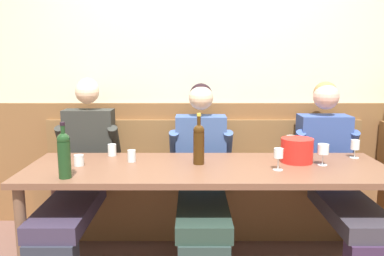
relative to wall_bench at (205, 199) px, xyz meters
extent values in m
cube|color=beige|center=(0.00, 0.26, 1.12)|extent=(6.80, 0.08, 2.80)
cube|color=brown|center=(0.00, 0.21, 0.26)|extent=(6.80, 0.03, 1.08)
cube|color=brown|center=(0.00, -0.02, -0.06)|extent=(2.75, 0.42, 0.44)
cube|color=brown|center=(0.00, -0.02, 0.18)|extent=(2.70, 0.39, 0.05)
cube|color=brown|center=(0.00, 0.17, 0.43)|extent=(2.75, 0.04, 0.45)
cube|color=brown|center=(0.00, -0.64, 0.45)|extent=(2.45, 0.78, 0.04)
cylinder|color=brown|center=(-1.16, -0.96, 0.07)|extent=(0.07, 0.07, 0.71)
cylinder|color=brown|center=(-1.16, -0.32, 0.07)|extent=(0.07, 0.07, 0.71)
cylinder|color=brown|center=(1.16, -0.32, 0.07)|extent=(0.07, 0.07, 0.71)
cube|color=#342B42|center=(-0.96, -0.57, 0.15)|extent=(0.34, 1.03, 0.11)
cube|color=#2B2C28|center=(-0.96, -0.02, 0.49)|extent=(0.40, 0.18, 0.56)
sphere|color=beige|center=(-0.96, -0.03, 0.92)|extent=(0.19, 0.19, 0.19)
sphere|color=silver|center=(-0.96, 0.00, 0.94)|extent=(0.18, 0.18, 0.18)
cylinder|color=#2B2C28|center=(-1.17, -0.05, 0.52)|extent=(0.08, 0.20, 0.27)
cylinder|color=#2B2C28|center=(-0.74, -0.05, 0.52)|extent=(0.08, 0.20, 0.27)
cube|color=#23362E|center=(-0.03, -0.57, 0.15)|extent=(0.35, 1.03, 0.11)
cube|color=#374F83|center=(-0.03, -0.02, 0.47)|extent=(0.41, 0.21, 0.51)
sphere|color=beige|center=(-0.03, -0.03, 0.87)|extent=(0.20, 0.20, 0.20)
sphere|color=black|center=(-0.03, 0.00, 0.90)|extent=(0.18, 0.18, 0.18)
cylinder|color=#374F83|center=(-0.25, -0.06, 0.49)|extent=(0.08, 0.20, 0.27)
cylinder|color=#374F83|center=(0.19, -0.06, 0.49)|extent=(0.08, 0.20, 0.27)
cube|color=#35313B|center=(0.99, -0.57, 0.15)|extent=(0.35, 1.02, 0.11)
cube|color=#31488A|center=(0.99, -0.02, 0.47)|extent=(0.41, 0.23, 0.52)
sphere|color=#DFA695|center=(0.99, -0.03, 0.88)|extent=(0.21, 0.21, 0.21)
sphere|color=#9D7040|center=(0.99, 0.00, 0.91)|extent=(0.19, 0.19, 0.19)
cylinder|color=#31488A|center=(0.77, -0.06, 0.49)|extent=(0.08, 0.20, 0.27)
cylinder|color=#31488A|center=(1.21, -0.06, 0.49)|extent=(0.08, 0.20, 0.27)
cylinder|color=red|center=(0.64, -0.53, 0.55)|extent=(0.23, 0.23, 0.17)
cylinder|color=#3A220B|center=(-0.06, -0.58, 0.58)|extent=(0.08, 0.08, 0.22)
sphere|color=#3A220B|center=(-0.06, -0.58, 0.70)|extent=(0.08, 0.08, 0.08)
cylinder|color=#3A220B|center=(-0.06, -0.58, 0.76)|extent=(0.03, 0.03, 0.09)
cylinder|color=gold|center=(-0.06, -0.58, 0.81)|extent=(0.03, 0.03, 0.02)
cylinder|color=#1A3A1A|center=(-0.88, -0.92, 0.58)|extent=(0.08, 0.08, 0.23)
sphere|color=#1A3A1A|center=(-0.88, -0.92, 0.71)|extent=(0.08, 0.08, 0.08)
cylinder|color=#1A3A1A|center=(-0.88, -0.92, 0.75)|extent=(0.03, 0.03, 0.08)
cylinder|color=black|center=(-0.88, -0.92, 0.80)|extent=(0.03, 0.03, 0.02)
cylinder|color=silver|center=(0.64, -0.36, 0.47)|extent=(0.06, 0.06, 0.00)
cylinder|color=silver|center=(0.64, -0.36, 0.51)|extent=(0.01, 0.01, 0.07)
cylinder|color=silver|center=(0.64, -0.36, 0.58)|extent=(0.07, 0.07, 0.08)
cylinder|color=silver|center=(0.46, -0.74, 0.47)|extent=(0.06, 0.06, 0.00)
cylinder|color=silver|center=(0.46, -0.74, 0.51)|extent=(0.01, 0.01, 0.08)
cylinder|color=silver|center=(0.46, -0.74, 0.58)|extent=(0.06, 0.06, 0.06)
cylinder|color=#EBDD7A|center=(0.46, -0.74, 0.56)|extent=(0.05, 0.05, 0.03)
cylinder|color=silver|center=(0.79, -0.62, 0.47)|extent=(0.07, 0.07, 0.00)
cylinder|color=silver|center=(0.79, -0.62, 0.51)|extent=(0.01, 0.01, 0.08)
cylinder|color=silver|center=(0.79, -0.62, 0.58)|extent=(0.08, 0.08, 0.07)
cylinder|color=#F5DE7D|center=(0.79, -0.62, 0.56)|extent=(0.07, 0.07, 0.03)
cylinder|color=silver|center=(1.09, -0.41, 0.47)|extent=(0.07, 0.07, 0.00)
cylinder|color=silver|center=(1.09, -0.41, 0.50)|extent=(0.01, 0.01, 0.06)
cylinder|color=silver|center=(1.09, -0.41, 0.56)|extent=(0.06, 0.06, 0.07)
cylinder|color=silver|center=(-0.53, -0.53, 0.51)|extent=(0.06, 0.06, 0.08)
cylinder|color=silver|center=(-0.71, -0.34, 0.51)|extent=(0.06, 0.06, 0.09)
cylinder|color=silver|center=(-0.88, -0.63, 0.50)|extent=(0.07, 0.07, 0.08)
camera|label=1|loc=(-0.10, -3.29, 1.19)|focal=37.62mm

